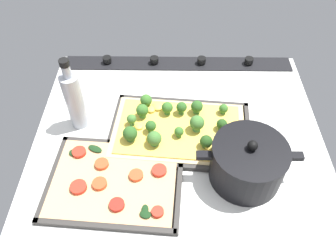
{
  "coord_description": "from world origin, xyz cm",
  "views": [
    {
      "loc": [
        2.19,
        58.29,
        71.56
      ],
      "look_at": [
        2.87,
        0.69,
        6.57
      ],
      "focal_mm": 36.51,
      "sensor_mm": 36.0,
      "label": 1
    }
  ],
  "objects_px": {
    "oil_bottle": "(75,100)",
    "baking_tray_front": "(180,132)",
    "baking_tray_back": "(114,182)",
    "cooking_pot": "(247,163)",
    "veggie_pizza_back": "(114,180)",
    "broccoli_pizza": "(177,127)"
  },
  "relations": [
    {
      "from": "cooking_pot",
      "to": "oil_bottle",
      "type": "bearing_deg",
      "value": -21.41
    },
    {
      "from": "oil_bottle",
      "to": "broccoli_pizza",
      "type": "bearing_deg",
      "value": 173.37
    },
    {
      "from": "veggie_pizza_back",
      "to": "cooking_pot",
      "type": "height_order",
      "value": "cooking_pot"
    },
    {
      "from": "veggie_pizza_back",
      "to": "oil_bottle",
      "type": "xyz_separation_m",
      "value": [
        0.12,
        -0.2,
        0.08
      ]
    },
    {
      "from": "cooking_pot",
      "to": "baking_tray_front",
      "type": "bearing_deg",
      "value": -41.34
    },
    {
      "from": "broccoli_pizza",
      "to": "baking_tray_back",
      "type": "xyz_separation_m",
      "value": [
        0.15,
        0.16,
        -0.02
      ]
    },
    {
      "from": "veggie_pizza_back",
      "to": "baking_tray_back",
      "type": "bearing_deg",
      "value": -179.29
    },
    {
      "from": "broccoli_pizza",
      "to": "baking_tray_back",
      "type": "bearing_deg",
      "value": 47.02
    },
    {
      "from": "baking_tray_back",
      "to": "cooking_pot",
      "type": "height_order",
      "value": "cooking_pot"
    },
    {
      "from": "broccoli_pizza",
      "to": "cooking_pot",
      "type": "distance_m",
      "value": 0.22
    },
    {
      "from": "broccoli_pizza",
      "to": "veggie_pizza_back",
      "type": "relative_size",
      "value": 1.2
    },
    {
      "from": "oil_bottle",
      "to": "baking_tray_front",
      "type": "bearing_deg",
      "value": 173.12
    },
    {
      "from": "baking_tray_front",
      "to": "cooking_pot",
      "type": "height_order",
      "value": "cooking_pot"
    },
    {
      "from": "veggie_pizza_back",
      "to": "cooking_pot",
      "type": "bearing_deg",
      "value": -175.58
    },
    {
      "from": "baking_tray_back",
      "to": "cooking_pot",
      "type": "bearing_deg",
      "value": -175.58
    },
    {
      "from": "oil_bottle",
      "to": "baking_tray_back",
      "type": "bearing_deg",
      "value": 120.92
    },
    {
      "from": "veggie_pizza_back",
      "to": "cooking_pot",
      "type": "xyz_separation_m",
      "value": [
        -0.32,
        -0.02,
        0.04
      ]
    },
    {
      "from": "baking_tray_back",
      "to": "oil_bottle",
      "type": "height_order",
      "value": "oil_bottle"
    },
    {
      "from": "broccoli_pizza",
      "to": "oil_bottle",
      "type": "height_order",
      "value": "oil_bottle"
    },
    {
      "from": "baking_tray_back",
      "to": "baking_tray_front",
      "type": "bearing_deg",
      "value": -135.18
    },
    {
      "from": "broccoli_pizza",
      "to": "cooking_pot",
      "type": "height_order",
      "value": "cooking_pot"
    },
    {
      "from": "baking_tray_back",
      "to": "cooking_pot",
      "type": "xyz_separation_m",
      "value": [
        -0.32,
        -0.02,
        0.05
      ]
    }
  ]
}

